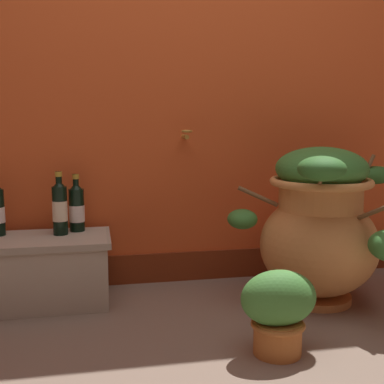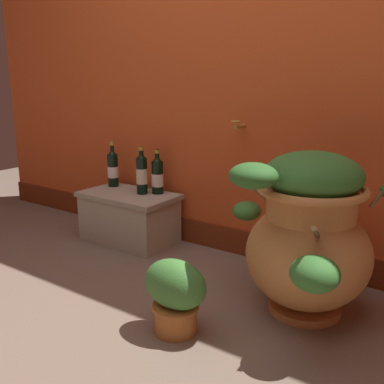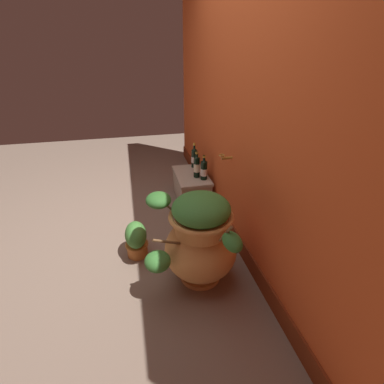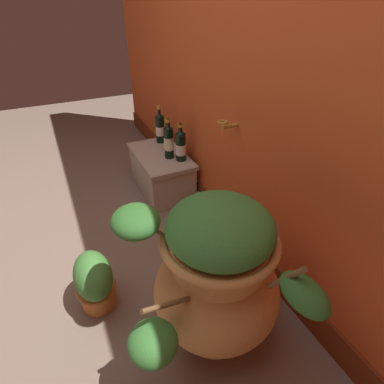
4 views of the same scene
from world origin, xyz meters
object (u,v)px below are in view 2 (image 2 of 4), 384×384
(potted_shrub, at_px, (175,294))
(terracotta_urn, at_px, (309,235))
(wine_bottle_middle, at_px, (142,173))
(wine_bottle_right, at_px, (157,175))
(wine_bottle_left, at_px, (113,168))

(potted_shrub, bearing_deg, terracotta_urn, 50.83)
(terracotta_urn, xyz_separation_m, wine_bottle_middle, (-1.23, 0.28, 0.09))
(wine_bottle_right, bearing_deg, wine_bottle_middle, -140.10)
(wine_bottle_right, bearing_deg, wine_bottle_left, -176.33)
(terracotta_urn, height_order, wine_bottle_right, terracotta_urn)
(wine_bottle_left, xyz_separation_m, potted_shrub, (1.13, -0.80, -0.28))
(wine_bottle_middle, xyz_separation_m, wine_bottle_right, (0.08, 0.06, -0.02))
(wine_bottle_middle, xyz_separation_m, potted_shrub, (0.84, -0.76, -0.29))
(wine_bottle_left, distance_m, wine_bottle_right, 0.38)
(wine_bottle_left, bearing_deg, potted_shrub, -35.10)
(wine_bottle_middle, height_order, potted_shrub, wine_bottle_middle)
(terracotta_urn, relative_size, wine_bottle_middle, 2.87)
(terracotta_urn, relative_size, potted_shrub, 2.70)
(wine_bottle_left, relative_size, potted_shrub, 0.94)
(wine_bottle_left, height_order, potted_shrub, wine_bottle_left)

